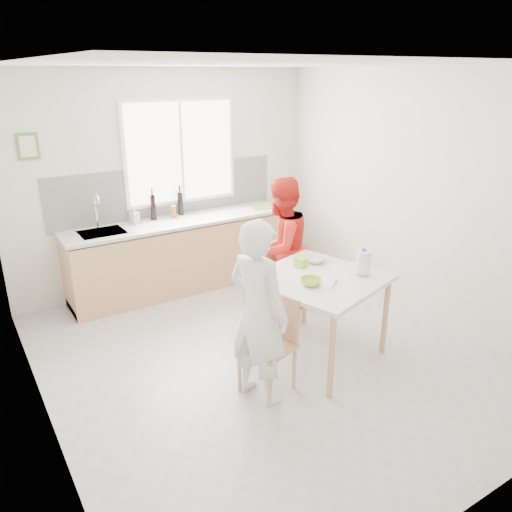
{
  "coord_description": "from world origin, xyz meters",
  "views": [
    {
      "loc": [
        -2.37,
        -3.58,
        2.65
      ],
      "look_at": [
        0.03,
        0.2,
        0.98
      ],
      "focal_mm": 35.0,
      "sensor_mm": 36.0,
      "label": 1
    }
  ],
  "objects_px": {
    "dining_table": "(318,285)",
    "person_white": "(258,313)",
    "person_red": "(281,249)",
    "bowl_green": "(311,282)",
    "wine_bottle_a": "(153,207)",
    "wine_bottle_b": "(180,203)",
    "chair_left": "(272,339)",
    "milk_jug": "(363,262)",
    "bowl_white": "(315,259)",
    "chair_far": "(274,279)"
  },
  "relations": [
    {
      "from": "person_red",
      "to": "bowl_green",
      "type": "height_order",
      "value": "person_red"
    },
    {
      "from": "dining_table",
      "to": "milk_jug",
      "type": "bearing_deg",
      "value": -24.17
    },
    {
      "from": "person_white",
      "to": "bowl_white",
      "type": "bearing_deg",
      "value": -77.91
    },
    {
      "from": "person_white",
      "to": "person_red",
      "type": "xyz_separation_m",
      "value": [
        1.05,
        1.19,
        -0.0
      ]
    },
    {
      "from": "chair_far",
      "to": "bowl_green",
      "type": "bearing_deg",
      "value": -122.44
    },
    {
      "from": "bowl_white",
      "to": "bowl_green",
      "type": "bearing_deg",
      "value": -132.23
    },
    {
      "from": "wine_bottle_b",
      "to": "bowl_green",
      "type": "bearing_deg",
      "value": -87.08
    },
    {
      "from": "person_red",
      "to": "wine_bottle_b",
      "type": "distance_m",
      "value": 1.59
    },
    {
      "from": "milk_jug",
      "to": "chair_left",
      "type": "bearing_deg",
      "value": 164.42
    },
    {
      "from": "bowl_green",
      "to": "milk_jug",
      "type": "relative_size",
      "value": 0.81
    },
    {
      "from": "dining_table",
      "to": "wine_bottle_b",
      "type": "xyz_separation_m",
      "value": [
        -0.31,
        2.41,
        0.32
      ]
    },
    {
      "from": "wine_bottle_b",
      "to": "wine_bottle_a",
      "type": "bearing_deg",
      "value": -175.62
    },
    {
      "from": "person_white",
      "to": "milk_jug",
      "type": "xyz_separation_m",
      "value": [
        1.22,
        0.08,
        0.17
      ]
    },
    {
      "from": "chair_left",
      "to": "wine_bottle_a",
      "type": "relative_size",
      "value": 2.69
    },
    {
      "from": "bowl_white",
      "to": "person_white",
      "type": "bearing_deg",
      "value": -151.11
    },
    {
      "from": "dining_table",
      "to": "person_white",
      "type": "height_order",
      "value": "person_white"
    },
    {
      "from": "person_red",
      "to": "wine_bottle_a",
      "type": "height_order",
      "value": "person_red"
    },
    {
      "from": "dining_table",
      "to": "bowl_white",
      "type": "bearing_deg",
      "value": 56.61
    },
    {
      "from": "dining_table",
      "to": "chair_far",
      "type": "height_order",
      "value": "chair_far"
    },
    {
      "from": "milk_jug",
      "to": "person_white",
      "type": "bearing_deg",
      "value": 166.72
    },
    {
      "from": "person_white",
      "to": "person_red",
      "type": "bearing_deg",
      "value": -58.4
    },
    {
      "from": "chair_far",
      "to": "bowl_green",
      "type": "distance_m",
      "value": 1.1
    },
    {
      "from": "chair_far",
      "to": "wine_bottle_a",
      "type": "distance_m",
      "value": 1.8
    },
    {
      "from": "dining_table",
      "to": "person_white",
      "type": "xyz_separation_m",
      "value": [
        -0.83,
        -0.25,
        0.05
      ]
    },
    {
      "from": "bowl_green",
      "to": "wine_bottle_a",
      "type": "relative_size",
      "value": 0.61
    },
    {
      "from": "bowl_green",
      "to": "chair_far",
      "type": "bearing_deg",
      "value": 74.36
    },
    {
      "from": "chair_left",
      "to": "bowl_white",
      "type": "distance_m",
      "value": 1.09
    },
    {
      "from": "wine_bottle_b",
      "to": "milk_jug",
      "type": "bearing_deg",
      "value": -74.93
    },
    {
      "from": "chair_far",
      "to": "milk_jug",
      "type": "bearing_deg",
      "value": -91.38
    },
    {
      "from": "person_red",
      "to": "dining_table",
      "type": "bearing_deg",
      "value": 59.74
    },
    {
      "from": "bowl_green",
      "to": "milk_jug",
      "type": "height_order",
      "value": "milk_jug"
    },
    {
      "from": "milk_jug",
      "to": "wine_bottle_b",
      "type": "height_order",
      "value": "wine_bottle_b"
    },
    {
      "from": "milk_jug",
      "to": "person_red",
      "type": "bearing_deg",
      "value": 81.72
    },
    {
      "from": "person_white",
      "to": "bowl_green",
      "type": "xyz_separation_m",
      "value": [
        0.65,
        0.15,
        0.07
      ]
    },
    {
      "from": "chair_left",
      "to": "bowl_green",
      "type": "bearing_deg",
      "value": 84.11
    },
    {
      "from": "person_white",
      "to": "wine_bottle_b",
      "type": "distance_m",
      "value": 2.73
    },
    {
      "from": "person_red",
      "to": "bowl_green",
      "type": "xyz_separation_m",
      "value": [
        -0.4,
        -1.04,
        0.07
      ]
    },
    {
      "from": "chair_left",
      "to": "bowl_white",
      "type": "xyz_separation_m",
      "value": [
        0.87,
        0.52,
        0.39
      ]
    },
    {
      "from": "person_white",
      "to": "bowl_green",
      "type": "distance_m",
      "value": 0.67
    },
    {
      "from": "dining_table",
      "to": "chair_left",
      "type": "height_order",
      "value": "chair_left"
    },
    {
      "from": "bowl_white",
      "to": "wine_bottle_b",
      "type": "bearing_deg",
      "value": 104.01
    },
    {
      "from": "person_red",
      "to": "bowl_green",
      "type": "relative_size",
      "value": 8.16
    },
    {
      "from": "person_red",
      "to": "milk_jug",
      "type": "distance_m",
      "value": 1.14
    },
    {
      "from": "wine_bottle_a",
      "to": "chair_far",
      "type": "bearing_deg",
      "value": -62.43
    },
    {
      "from": "milk_jug",
      "to": "dining_table",
      "type": "bearing_deg",
      "value": 139.02
    },
    {
      "from": "chair_far",
      "to": "wine_bottle_a",
      "type": "bearing_deg",
      "value": 100.77
    },
    {
      "from": "dining_table",
      "to": "chair_left",
      "type": "distance_m",
      "value": 0.74
    },
    {
      "from": "dining_table",
      "to": "bowl_white",
      "type": "distance_m",
      "value": 0.41
    },
    {
      "from": "dining_table",
      "to": "bowl_green",
      "type": "relative_size",
      "value": 6.96
    },
    {
      "from": "bowl_green",
      "to": "person_red",
      "type": "bearing_deg",
      "value": 68.96
    }
  ]
}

